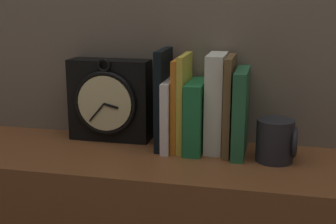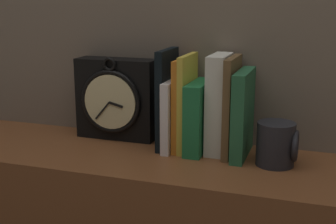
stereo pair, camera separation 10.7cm
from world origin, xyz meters
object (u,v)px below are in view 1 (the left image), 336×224
Objects in this scene: clock at (110,100)px; book_slot2_orange at (179,104)px; book_slot3_yellow at (184,102)px; mug at (276,141)px; book_slot0_black at (164,99)px; book_slot1_white at (170,114)px; book_slot5_white at (216,103)px; book_slot7_green at (241,112)px; book_slot4_green at (196,116)px; book_slot6_brown at (229,105)px.

book_slot2_orange reaches higher than clock.
clock is 0.94× the size of book_slot3_yellow.
book_slot0_black is at bearing 169.59° from mug.
book_slot2_orange reaches higher than book_slot1_white.
book_slot5_white reaches higher than mug.
mug is (0.24, -0.05, -0.06)m from book_slot2_orange.
clock is at bearing 173.69° from book_slot7_green.
book_slot2_orange is at bearing 174.34° from book_slot3_yellow.
mug is (0.15, -0.06, -0.07)m from book_slot5_white.
book_slot3_yellow is 0.14m from book_slot7_green.
book_slot3_yellow is at bearing -1.59° from book_slot0_black.
clock is 0.93× the size of book_slot5_white.
mug is at bearing -12.60° from book_slot4_green.
book_slot0_black reaches higher than book_slot3_yellow.
book_slot1_white is 0.03m from book_slot2_orange.
book_slot6_brown is (0.11, -0.00, -0.00)m from book_slot3_yellow.
book_slot1_white is 0.73× the size of book_slot5_white.
book_slot5_white reaches higher than book_slot3_yellow.
book_slot5_white reaches higher than book_slot1_white.
book_slot4_green is (0.23, -0.03, -0.02)m from clock.
book_slot2_orange reaches higher than book_slot7_green.
book_slot6_brown is 2.37× the size of mug.
book_slot5_white is (0.09, 0.00, 0.01)m from book_slot2_orange.
book_slot4_green is at bearing 167.40° from mug.
book_slot1_white is 1.01× the size of book_slot4_green.
book_slot3_yellow reaches higher than book_slot7_green.
mug is at bearing -24.09° from book_slot7_green.
book_slot4_green is at bearing -5.29° from book_slot0_black.
book_slot2_orange is 0.15m from book_slot7_green.
book_slot0_black is 1.42× the size of book_slot1_white.
book_slot5_white is at bearing 15.12° from book_slot4_green.
book_slot2_orange is 0.13m from book_slot6_brown.
book_slot5_white is 0.07m from book_slot7_green.
book_slot3_yellow is at bearing 175.36° from book_slot7_green.
book_slot6_brown is at bearing -15.75° from book_slot5_white.
book_slot1_white is 0.15m from book_slot6_brown.
book_slot6_brown reaches higher than mug.
mug is (0.28, -0.05, -0.07)m from book_slot0_black.
book_slot5_white is at bearing 4.51° from book_slot3_yellow.
book_slot5_white is 1.01× the size of book_slot6_brown.
mug is (0.22, -0.05, -0.07)m from book_slot3_yellow.
mug is at bearing -9.67° from book_slot1_white.
book_slot1_white is 0.74× the size of book_slot3_yellow.
book_slot3_yellow is 0.11m from book_slot6_brown.
book_slot2_orange is at bearing 177.85° from book_slot6_brown.
book_slot4_green is at bearing -7.98° from clock.
book_slot1_white is at bearing 179.24° from book_slot4_green.
book_slot0_black is 0.04m from book_slot1_white.
book_slot3_yellow is 0.08m from book_slot5_white.
book_slot2_orange is 0.02m from book_slot3_yellow.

